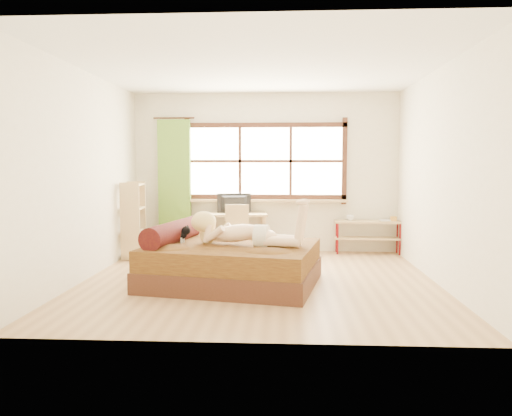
# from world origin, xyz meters

# --- Properties ---
(floor) EXTENTS (4.50, 4.50, 0.00)m
(floor) POSITION_xyz_m (0.00, 0.00, 0.00)
(floor) COLOR #9E754C
(floor) RESTS_ON ground
(ceiling) EXTENTS (4.50, 4.50, 0.00)m
(ceiling) POSITION_xyz_m (0.00, 0.00, 2.70)
(ceiling) COLOR white
(ceiling) RESTS_ON wall_back
(wall_back) EXTENTS (4.50, 0.00, 4.50)m
(wall_back) POSITION_xyz_m (0.00, 2.25, 1.35)
(wall_back) COLOR silver
(wall_back) RESTS_ON floor
(wall_front) EXTENTS (4.50, 0.00, 4.50)m
(wall_front) POSITION_xyz_m (0.00, -2.25, 1.35)
(wall_front) COLOR silver
(wall_front) RESTS_ON floor
(wall_left) EXTENTS (0.00, 4.50, 4.50)m
(wall_left) POSITION_xyz_m (-2.25, 0.00, 1.35)
(wall_left) COLOR silver
(wall_left) RESTS_ON floor
(wall_right) EXTENTS (0.00, 4.50, 4.50)m
(wall_right) POSITION_xyz_m (2.25, 0.00, 1.35)
(wall_right) COLOR silver
(wall_right) RESTS_ON floor
(window) EXTENTS (2.80, 0.16, 1.46)m
(window) POSITION_xyz_m (0.00, 2.22, 1.51)
(window) COLOR #FFEDBF
(window) RESTS_ON wall_back
(curtain) EXTENTS (0.55, 0.10, 2.20)m
(curtain) POSITION_xyz_m (-1.55, 2.13, 1.15)
(curtain) COLOR #4A7B21
(curtain) RESTS_ON wall_back
(bed) EXTENTS (2.30, 1.98, 0.77)m
(bed) POSITION_xyz_m (-0.37, -0.19, 0.27)
(bed) COLOR #361910
(bed) RESTS_ON floor
(woman) EXTENTS (1.47, 0.67, 0.61)m
(woman) POSITION_xyz_m (-0.17, -0.25, 0.81)
(woman) COLOR beige
(woman) RESTS_ON bed
(kitten) EXTENTS (0.32, 0.18, 0.24)m
(kitten) POSITION_xyz_m (-1.04, -0.10, 0.63)
(kitten) COLOR black
(kitten) RESTS_ON bed
(desk) EXTENTS (1.14, 0.62, 0.68)m
(desk) POSITION_xyz_m (-0.51, 1.95, 0.59)
(desk) COLOR tan
(desk) RESTS_ON floor
(monitor) EXTENTS (0.57, 0.14, 0.33)m
(monitor) POSITION_xyz_m (-0.51, 2.00, 0.84)
(monitor) COLOR black
(monitor) RESTS_ON desk
(chair) EXTENTS (0.42, 0.42, 0.85)m
(chair) POSITION_xyz_m (-0.42, 1.58, 0.47)
(chair) COLOR tan
(chair) RESTS_ON floor
(pipe_shelf) EXTENTS (1.12, 0.31, 0.63)m
(pipe_shelf) POSITION_xyz_m (1.74, 2.07, 0.41)
(pipe_shelf) COLOR tan
(pipe_shelf) RESTS_ON floor
(cup) EXTENTS (0.12, 0.12, 0.10)m
(cup) POSITION_xyz_m (1.43, 2.07, 0.60)
(cup) COLOR gray
(cup) RESTS_ON pipe_shelf
(book) EXTENTS (0.17, 0.23, 0.02)m
(book) POSITION_xyz_m (1.93, 2.07, 0.56)
(book) COLOR gray
(book) RESTS_ON pipe_shelf
(bookshelf) EXTENTS (0.34, 0.55, 1.21)m
(bookshelf) POSITION_xyz_m (-2.08, 1.48, 0.61)
(bookshelf) COLOR tan
(bookshelf) RESTS_ON floor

